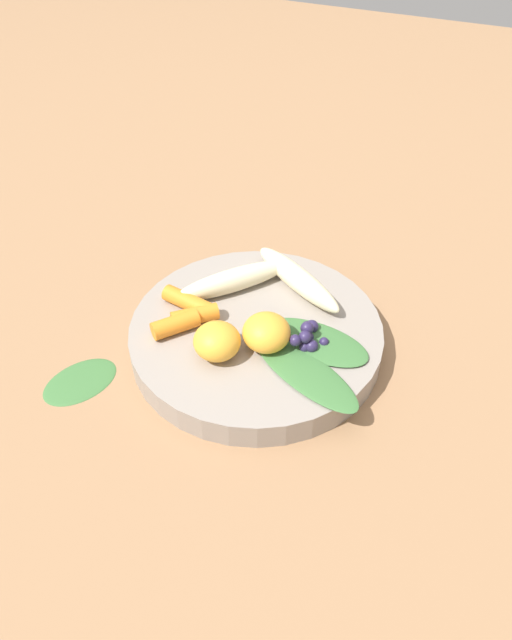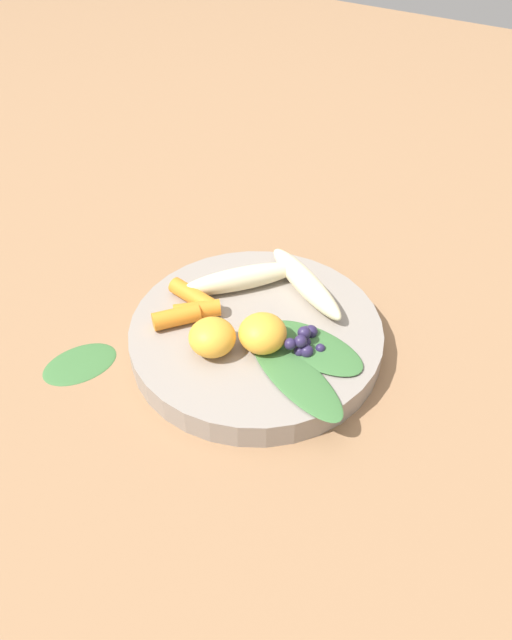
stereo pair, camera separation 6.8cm
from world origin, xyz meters
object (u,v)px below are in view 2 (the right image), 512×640
(bowl, at_px, (256,337))
(banana_peeled_left, at_px, (242,279))
(banana_peeled_right, at_px, (306,283))
(kale_leaf_stray, at_px, (80,363))
(orange_segment_near, at_px, (263,333))

(bowl, distance_m, banana_peeled_left, 0.07)
(banana_peeled_left, bearing_deg, bowl, 86.03)
(bowl, height_order, banana_peeled_right, banana_peeled_right)
(banana_peeled_left, xyz_separation_m, kale_leaf_stray, (0.10, 0.17, -0.04))
(banana_peeled_left, relative_size, kale_leaf_stray, 1.72)
(banana_peeled_right, bearing_deg, bowl, 108.10)
(bowl, distance_m, kale_leaf_stray, 0.19)
(banana_peeled_right, xyz_separation_m, kale_leaf_stray, (0.17, 0.20, -0.04))
(bowl, relative_size, orange_segment_near, 5.48)
(orange_segment_near, bearing_deg, bowl, -47.38)
(banana_peeled_right, bearing_deg, orange_segment_near, 122.54)
(bowl, height_order, orange_segment_near, orange_segment_near)
(bowl, relative_size, banana_peeled_right, 1.96)
(banana_peeled_right, xyz_separation_m, orange_segment_near, (-0.00, 0.10, 0.01))
(banana_peeled_left, bearing_deg, orange_segment_near, 85.69)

